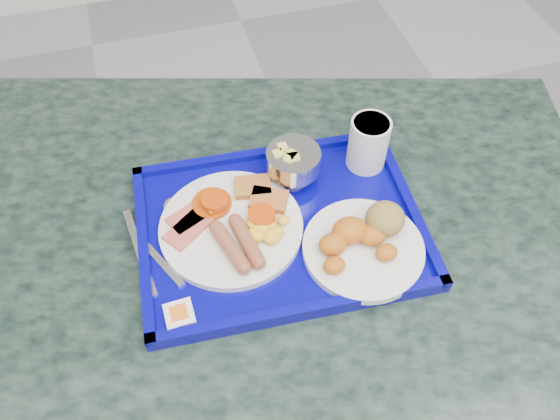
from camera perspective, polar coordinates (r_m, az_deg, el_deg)
name	(u,v)px	position (r m, az deg, el deg)	size (l,w,h in m)	color
table	(261,286)	(1.04, -1.97, -7.95)	(1.32, 1.05, 0.72)	slate
tray	(280,227)	(0.88, 0.00, -1.83)	(0.47, 0.36, 0.03)	#040282
main_plate	(236,224)	(0.86, -4.65, -1.51)	(0.23, 0.23, 0.04)	silver
bread_plate	(365,240)	(0.84, 8.87, -3.11)	(0.19, 0.19, 0.06)	silver
fruit_bowl	(293,161)	(0.91, 1.37, 5.12)	(0.09, 0.09, 0.06)	silver
juice_cup	(368,142)	(0.94, 9.22, 7.03)	(0.07, 0.07, 0.09)	silver
spoon	(168,221)	(0.89, -11.63, -1.10)	(0.10, 0.17, 0.01)	silver
knife	(139,251)	(0.87, -14.48, -4.18)	(0.01, 0.17, 0.00)	silver
jam_packet	(180,315)	(0.80, -10.45, -10.73)	(0.04, 0.04, 0.02)	white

